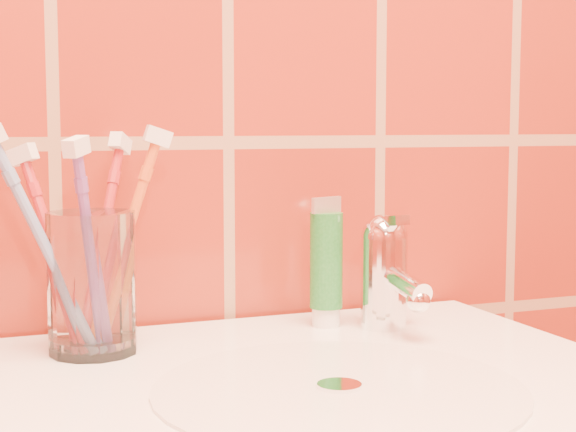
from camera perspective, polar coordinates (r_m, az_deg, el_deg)
name	(u,v)px	position (r m, az deg, el deg)	size (l,w,h in m)	color
glass_tumbler	(92,283)	(0.83, -12.54, -4.24)	(0.08, 0.08, 0.13)	white
toothpaste_tube	(326,266)	(0.92, 2.49, -3.26)	(0.04, 0.03, 0.14)	white
faucet	(386,268)	(0.92, 6.35, -3.35)	(0.05, 0.11, 0.12)	white
toothbrush_0	(45,247)	(0.81, -15.41, -1.92)	(0.11, 0.03, 0.22)	#718FC9
toothbrush_1	(55,252)	(0.84, -14.82, -2.26)	(0.07, 0.06, 0.20)	#B3262C
toothbrush_2	(102,241)	(0.87, -11.91, -1.59)	(0.07, 0.09, 0.21)	#A32328
toothbrush_3	(91,250)	(0.81, -12.65, -2.19)	(0.05, 0.05, 0.21)	#72438F
toothbrush_4	(125,240)	(0.84, -10.49, -1.53)	(0.09, 0.03, 0.21)	#D45D25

